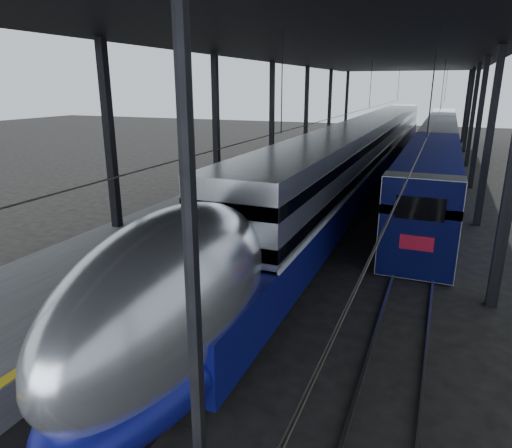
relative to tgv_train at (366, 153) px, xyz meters
The scene contains 8 objects.
ground 25.07m from the tgv_train, 94.59° to the right, with size 160.00×160.00×0.00m, color black.
platform 7.55m from the tgv_train, 138.33° to the right, with size 6.00×80.00×1.00m, color #4C4C4F.
yellow_strip 5.71m from the tgv_train, 118.88° to the right, with size 0.30×80.00×0.01m, color gold.
rails 5.87m from the tgv_train, 62.95° to the right, with size 6.52×80.00×0.16m.
canopy 8.51m from the tgv_train, 91.16° to the right, with size 18.00×75.00×9.47m.
tgv_train is the anchor object (origin of this frame).
second_train 9.80m from the tgv_train, 59.31° to the left, with size 2.87×56.05×3.96m.
child 26.32m from the tgv_train, 97.26° to the right, with size 0.36×0.24×0.99m, color #452C17.
Camera 1 is at (7.55, -10.92, 7.12)m, focal length 32.00 mm.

